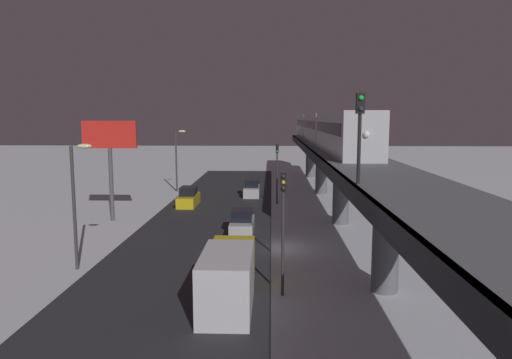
% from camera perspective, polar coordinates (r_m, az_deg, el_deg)
% --- Properties ---
extents(ground_plane, '(240.00, 240.00, 0.00)m').
position_cam_1_polar(ground_plane, '(33.18, 2.13, -8.42)').
color(ground_plane, silver).
extents(avenue_asphalt, '(11.00, 95.68, 0.01)m').
position_cam_1_polar(avenue_asphalt, '(33.63, -7.65, -8.26)').
color(avenue_asphalt, '#28282D').
rests_on(avenue_asphalt, ground_plane).
extents(elevated_railway, '(5.00, 95.68, 6.23)m').
position_cam_1_polar(elevated_railway, '(32.66, 12.37, 0.82)').
color(elevated_railway, slate).
rests_on(elevated_railway, ground_plane).
extents(subway_train, '(2.94, 55.47, 3.40)m').
position_cam_1_polar(subway_train, '(57.80, 7.95, 6.39)').
color(subway_train, '#B7BABF').
rests_on(subway_train, elevated_railway).
extents(rail_signal, '(0.36, 0.41, 4.00)m').
position_cam_1_polar(rail_signal, '(20.96, 12.64, 6.87)').
color(rail_signal, black).
rests_on(rail_signal, elevated_railway).
extents(sedan_silver, '(1.80, 4.36, 1.97)m').
position_cam_1_polar(sedan_silver, '(36.98, -1.71, -5.47)').
color(sedan_silver, '#B2B2B7').
rests_on(sedan_silver, ground_plane).
extents(sedan_silver_2, '(1.80, 4.11, 1.97)m').
position_cam_1_polar(sedan_silver_2, '(54.52, -0.52, -1.22)').
color(sedan_silver_2, '#B2B2B7').
rests_on(sedan_silver_2, ground_plane).
extents(sedan_yellow, '(1.80, 4.63, 1.97)m').
position_cam_1_polar(sedan_yellow, '(49.23, -8.30, -2.26)').
color(sedan_yellow, gold).
rests_on(sedan_yellow, ground_plane).
extents(box_truck, '(2.40, 7.40, 2.80)m').
position_cam_1_polar(box_truck, '(23.63, -3.36, -11.72)').
color(box_truck, gold).
rests_on(box_truck, ground_plane).
extents(traffic_light_near, '(0.32, 0.44, 6.40)m').
position_cam_1_polar(traffic_light_near, '(23.65, 3.34, -4.52)').
color(traffic_light_near, '#2D2D2D').
rests_on(traffic_light_near, ground_plane).
extents(traffic_light_mid, '(0.32, 0.44, 6.40)m').
position_cam_1_polar(traffic_light_mid, '(49.22, 2.61, 1.81)').
color(traffic_light_mid, '#2D2D2D').
rests_on(traffic_light_mid, ground_plane).
extents(commercial_billboard, '(4.80, 0.36, 8.90)m').
position_cam_1_polar(commercial_billboard, '(42.81, -17.53, 4.13)').
color(commercial_billboard, '#4C4C51').
rests_on(commercial_billboard, ground_plane).
extents(street_lamp_near, '(1.35, 0.44, 7.65)m').
position_cam_1_polar(street_lamp_near, '(29.60, -21.13, -1.35)').
color(street_lamp_near, '#38383D').
rests_on(street_lamp_near, ground_plane).
extents(street_lamp_far, '(1.35, 0.44, 7.65)m').
position_cam_1_polar(street_lamp_far, '(58.22, -9.57, 3.22)').
color(street_lamp_far, '#38383D').
rests_on(street_lamp_far, ground_plane).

